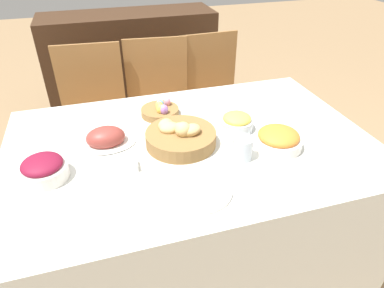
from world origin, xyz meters
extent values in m
plane|color=#937551|center=(0.00, 0.00, 0.00)|extent=(12.00, 12.00, 0.00)
cube|color=silver|center=(0.00, 0.00, 0.37)|extent=(1.56, 1.03, 0.74)
cylinder|color=olive|center=(-0.61, 0.61, 0.23)|extent=(0.03, 0.03, 0.45)
cylinder|color=olive|center=(-0.22, 0.58, 0.23)|extent=(0.03, 0.03, 0.45)
cylinder|color=olive|center=(-0.58, 1.00, 0.23)|extent=(0.03, 0.03, 0.45)
cylinder|color=olive|center=(-0.19, 0.97, 0.23)|extent=(0.03, 0.03, 0.45)
cube|color=olive|center=(-0.40, 0.79, 0.46)|extent=(0.45, 0.45, 0.02)
cube|color=olive|center=(-0.39, 0.99, 0.69)|extent=(0.42, 0.05, 0.44)
cylinder|color=olive|center=(0.24, 0.59, 0.23)|extent=(0.03, 0.03, 0.45)
cylinder|color=olive|center=(0.63, 0.61, 0.23)|extent=(0.03, 0.03, 0.45)
cylinder|color=olive|center=(0.23, 0.98, 0.23)|extent=(0.03, 0.03, 0.45)
cylinder|color=olive|center=(0.61, 1.00, 0.23)|extent=(0.03, 0.03, 0.45)
cube|color=olive|center=(0.43, 0.79, 0.46)|extent=(0.44, 0.44, 0.02)
cube|color=olive|center=(0.42, 0.99, 0.69)|extent=(0.42, 0.04, 0.44)
cylinder|color=olive|center=(-0.18, 0.62, 0.23)|extent=(0.03, 0.03, 0.45)
cylinder|color=olive|center=(0.20, 0.58, 0.23)|extent=(0.03, 0.03, 0.45)
cylinder|color=olive|center=(-0.14, 1.00, 0.23)|extent=(0.03, 0.03, 0.45)
cylinder|color=olive|center=(0.24, 0.97, 0.23)|extent=(0.03, 0.03, 0.45)
cube|color=olive|center=(0.03, 0.79, 0.46)|extent=(0.46, 0.46, 0.02)
cube|color=olive|center=(0.05, 0.99, 0.69)|extent=(0.42, 0.06, 0.44)
cube|color=#3D2616|center=(-0.03, 1.67, 0.46)|extent=(1.39, 0.44, 0.92)
cylinder|color=olive|center=(-0.05, -0.01, 0.77)|extent=(0.30, 0.30, 0.06)
ellipsoid|color=tan|center=(-0.04, -0.03, 0.82)|extent=(0.08, 0.08, 0.06)
ellipsoid|color=tan|center=(-0.01, -0.03, 0.82)|extent=(0.10, 0.09, 0.04)
ellipsoid|color=tan|center=(-0.04, 0.01, 0.81)|extent=(0.10, 0.10, 0.05)
ellipsoid|color=tan|center=(-0.10, 0.06, 0.81)|extent=(0.09, 0.10, 0.04)
ellipsoid|color=tan|center=(-0.09, 0.02, 0.81)|extent=(0.09, 0.08, 0.05)
ellipsoid|color=tan|center=(-0.01, -0.03, 0.82)|extent=(0.10, 0.08, 0.05)
cylinder|color=olive|center=(-0.08, 0.28, 0.76)|extent=(0.18, 0.18, 0.03)
ellipsoid|color=#F4D151|center=(-0.08, 0.27, 0.79)|extent=(0.04, 0.04, 0.05)
ellipsoid|color=#B27AD1|center=(-0.07, 0.22, 0.79)|extent=(0.04, 0.04, 0.05)
ellipsoid|color=#F4D151|center=(-0.08, 0.24, 0.79)|extent=(0.04, 0.04, 0.05)
ellipsoid|color=pink|center=(-0.03, 0.30, 0.79)|extent=(0.03, 0.03, 0.04)
ellipsoid|color=#60B2E0|center=(-0.07, 0.28, 0.79)|extent=(0.04, 0.04, 0.05)
ellipsoid|color=silver|center=(-0.35, 0.09, 0.74)|extent=(0.25, 0.18, 0.01)
ellipsoid|color=brown|center=(-0.35, 0.09, 0.77)|extent=(0.16, 0.12, 0.09)
cylinder|color=silver|center=(-0.59, -0.08, 0.77)|extent=(0.17, 0.17, 0.05)
ellipsoid|color=maroon|center=(-0.59, -0.08, 0.80)|extent=(0.15, 0.15, 0.05)
cylinder|color=silver|center=(0.23, 0.04, 0.76)|extent=(0.15, 0.15, 0.05)
ellipsoid|color=#F4DB4C|center=(0.23, 0.04, 0.80)|extent=(0.13, 0.13, 0.05)
cylinder|color=silver|center=(0.34, -0.14, 0.76)|extent=(0.20, 0.20, 0.05)
ellipsoid|color=orange|center=(0.34, -0.14, 0.80)|extent=(0.17, 0.17, 0.06)
cylinder|color=silver|center=(-0.07, -0.31, 0.74)|extent=(0.25, 0.25, 0.01)
cube|color=silver|center=(-0.22, -0.31, 0.74)|extent=(0.02, 0.17, 0.00)
cube|color=silver|center=(0.08, -0.31, 0.74)|extent=(0.02, 0.17, 0.00)
cube|color=silver|center=(0.11, -0.31, 0.74)|extent=(0.02, 0.17, 0.00)
cylinder|color=silver|center=(0.16, -0.18, 0.79)|extent=(0.08, 0.08, 0.09)
cube|color=silver|center=(-0.30, -0.12, 0.76)|extent=(0.10, 0.06, 0.03)
camera|label=1|loc=(-0.35, -1.19, 1.55)|focal=32.00mm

